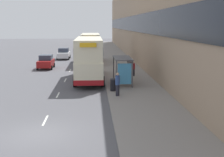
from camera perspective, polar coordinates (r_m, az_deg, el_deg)
name	(u,v)px	position (r m, az deg, el deg)	size (l,w,h in m)	color
ground_plane	(38,135)	(16.89, -13.34, -9.96)	(220.00, 220.00, 0.00)	#515156
pavement	(114,57)	(54.56, 0.37, 4.01)	(5.00, 93.00, 0.14)	gray
terrace_facade	(137,20)	(54.68, 4.62, 10.66)	(3.10, 93.00, 12.86)	#9E846B
lane_mark_0	(45,120)	(19.17, -12.10, -7.49)	(0.12, 2.00, 0.01)	silver
lane_mark_1	(58,95)	(25.68, -9.86, -2.98)	(0.12, 2.00, 0.01)	silver
lane_mark_2	(65,80)	(32.30, -8.54, -0.30)	(0.12, 2.00, 0.01)	silver
lane_mark_3	(70,71)	(38.98, -7.67, 1.46)	(0.12, 2.00, 0.01)	silver
lane_mark_4	(73,64)	(45.69, -7.06, 2.70)	(0.12, 2.00, 0.01)	silver
lane_mark_5	(76,59)	(52.43, -6.60, 3.63)	(0.12, 2.00, 0.01)	silver
bus_shelter	(125,66)	(28.73, 2.32, 2.31)	(1.60, 4.20, 2.48)	#4C4C51
double_decker_bus_near	(89,58)	(31.49, -4.21, 3.71)	(2.85, 10.39, 4.30)	beige
double_decker_bus_ahead	(91,48)	(45.84, -3.93, 5.64)	(2.85, 10.16, 4.30)	beige
car_0	(46,62)	(41.25, -11.99, 3.00)	(1.96, 4.10, 1.76)	maroon
car_1	(88,50)	(59.92, -4.38, 5.30)	(1.93, 4.46, 1.84)	black
car_2	(64,54)	(52.12, -8.83, 4.52)	(2.02, 4.30, 1.80)	silver
car_3	(91,45)	(72.23, -3.87, 6.08)	(2.04, 3.80, 1.82)	black
pedestrian_at_shelter	(118,84)	(24.24, 1.02, -1.01)	(0.36, 0.36, 1.84)	#23232D
pedestrian_1	(134,69)	(33.72, 3.96, 1.82)	(0.31, 0.31, 1.57)	#23232D
litter_bin	(113,85)	(26.12, 0.24, -1.13)	(0.55, 0.55, 1.05)	black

